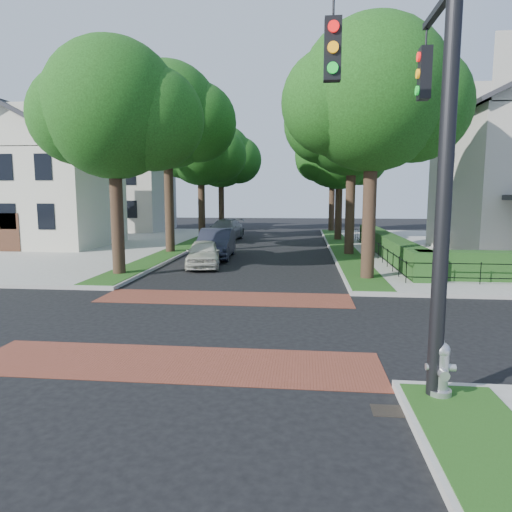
% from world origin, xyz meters
% --- Properties ---
extents(ground, '(120.00, 120.00, 0.00)m').
position_xyz_m(ground, '(0.00, 0.00, 0.00)').
color(ground, black).
rests_on(ground, ground).
extents(sidewalk_nw, '(30.00, 30.00, 0.15)m').
position_xyz_m(sidewalk_nw, '(-19.50, 19.00, 0.07)').
color(sidewalk_nw, gray).
rests_on(sidewalk_nw, ground).
extents(crosswalk_far, '(9.00, 2.20, 0.01)m').
position_xyz_m(crosswalk_far, '(0.00, 3.20, 0.01)').
color(crosswalk_far, brown).
rests_on(crosswalk_far, ground).
extents(crosswalk_near, '(9.00, 2.20, 0.01)m').
position_xyz_m(crosswalk_near, '(0.00, -3.20, 0.01)').
color(crosswalk_near, brown).
rests_on(crosswalk_near, ground).
extents(storm_drain, '(0.65, 0.45, 0.01)m').
position_xyz_m(storm_drain, '(4.30, -5.00, 0.01)').
color(storm_drain, black).
rests_on(storm_drain, ground).
extents(grass_strip_ne, '(1.60, 29.80, 0.02)m').
position_xyz_m(grass_strip_ne, '(5.40, 19.10, 0.16)').
color(grass_strip_ne, '#1F4012').
rests_on(grass_strip_ne, sidewalk_ne).
extents(grass_strip_nw, '(1.60, 29.80, 0.02)m').
position_xyz_m(grass_strip_nw, '(-5.40, 19.10, 0.16)').
color(grass_strip_nw, '#1F4012').
rests_on(grass_strip_nw, sidewalk_nw).
extents(tree_right_near, '(7.75, 6.67, 10.66)m').
position_xyz_m(tree_right_near, '(5.60, 7.24, 7.63)').
color(tree_right_near, black).
rests_on(tree_right_near, sidewalk_ne).
extents(tree_right_mid, '(8.25, 7.09, 11.22)m').
position_xyz_m(tree_right_mid, '(5.61, 15.25, 7.99)').
color(tree_right_mid, black).
rests_on(tree_right_mid, sidewalk_ne).
extents(tree_right_far, '(7.25, 6.23, 9.74)m').
position_xyz_m(tree_right_far, '(5.60, 24.22, 6.91)').
color(tree_right_far, black).
rests_on(tree_right_far, sidewalk_ne).
extents(tree_right_back, '(7.50, 6.45, 10.20)m').
position_xyz_m(tree_right_back, '(5.60, 33.23, 7.27)').
color(tree_right_back, black).
rests_on(tree_right_back, sidewalk_ne).
extents(tree_left_near, '(7.50, 6.45, 10.20)m').
position_xyz_m(tree_left_near, '(-5.40, 7.23, 7.27)').
color(tree_left_near, black).
rests_on(tree_left_near, sidewalk_nw).
extents(tree_left_mid, '(8.00, 6.88, 11.48)m').
position_xyz_m(tree_left_mid, '(-5.39, 15.24, 8.34)').
color(tree_left_mid, black).
rests_on(tree_left_mid, sidewalk_nw).
extents(tree_left_far, '(7.00, 6.02, 9.86)m').
position_xyz_m(tree_left_far, '(-5.40, 24.22, 7.12)').
color(tree_left_far, black).
rests_on(tree_left_far, sidewalk_nw).
extents(tree_left_back, '(7.75, 6.66, 10.44)m').
position_xyz_m(tree_left_back, '(-5.40, 33.24, 7.41)').
color(tree_left_back, black).
rests_on(tree_left_back, sidewalk_nw).
extents(hedge_main_road, '(1.00, 18.00, 1.20)m').
position_xyz_m(hedge_main_road, '(7.70, 15.00, 0.75)').
color(hedge_main_road, '#1B4217').
rests_on(hedge_main_road, sidewalk_ne).
extents(fence_main_road, '(0.06, 18.00, 0.90)m').
position_xyz_m(fence_main_road, '(6.90, 15.00, 0.60)').
color(fence_main_road, black).
rests_on(fence_main_road, sidewalk_ne).
extents(house_left_near, '(10.00, 9.00, 10.14)m').
position_xyz_m(house_left_near, '(-15.49, 17.99, 5.04)').
color(house_left_near, beige).
rests_on(house_left_near, sidewalk_nw).
extents(house_left_far, '(10.00, 9.00, 10.14)m').
position_xyz_m(house_left_far, '(-15.49, 31.99, 5.04)').
color(house_left_far, '#B5AFA2').
rests_on(house_left_far, sidewalk_nw).
extents(traffic_signal, '(2.17, 2.00, 8.00)m').
position_xyz_m(traffic_signal, '(4.89, -4.41, 4.71)').
color(traffic_signal, black).
rests_on(traffic_signal, sidewalk_se).
extents(parked_car_front, '(2.25, 4.30, 1.40)m').
position_xyz_m(parked_car_front, '(-2.30, 10.12, 0.70)').
color(parked_car_front, beige).
rests_on(parked_car_front, ground).
extents(parked_car_middle, '(2.11, 5.30, 1.72)m').
position_xyz_m(parked_car_middle, '(-2.30, 13.47, 0.86)').
color(parked_car_middle, '#1F222F').
rests_on(parked_car_middle, ground).
extents(parked_car_rear, '(2.81, 5.89, 1.66)m').
position_xyz_m(parked_car_rear, '(-3.60, 24.06, 0.83)').
color(parked_car_rear, slate).
rests_on(parked_car_rear, ground).
extents(fire_hydrant, '(0.54, 0.57, 1.01)m').
position_xyz_m(fire_hydrant, '(5.20, -4.61, 0.63)').
color(fire_hydrant, '#ABABAD').
rests_on(fire_hydrant, sidewalk_se).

